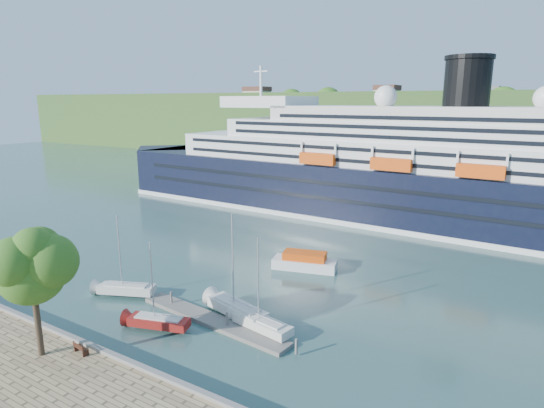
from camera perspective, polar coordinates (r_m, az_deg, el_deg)
The scene contains 12 objects.
ground at distance 42.69m, azimuth -20.71°, elevation -17.81°, with size 400.00×400.00×0.00m, color #2C4E4A.
far_hillside at distance 169.51m, azimuth 21.58°, elevation 8.88°, with size 400.00×50.00×24.00m, color #325020.
quay_coping at distance 42.03m, azimuth -21.06°, elevation -16.55°, with size 220.00×0.50×0.30m, color slate.
cruise_ship at distance 84.08m, azimuth 13.78°, elevation 7.66°, with size 125.42×18.26×28.17m, color black, non-canonical shape.
park_bench at distance 41.86m, azimuth -22.83°, elevation -16.27°, with size 1.61×0.66×1.03m, color #411F12, non-canonical shape.
promenade_tree at distance 40.84m, azimuth -27.76°, elevation -9.21°, with size 7.10×7.10×11.76m, color #2D6019, non-canonical shape.
floating_pontoon at distance 46.21m, azimuth -7.52°, elevation -14.27°, with size 17.92×2.19×0.40m, color slate, non-canonical shape.
sailboat_white_near at distance 52.14m, azimuth -18.05°, elevation -6.54°, with size 6.86×1.91×8.87m, color silver, non-canonical shape.
sailboat_red at distance 44.04m, azimuth -14.24°, elevation -10.31°, with size 6.44×1.79×8.32m, color maroon, non-canonical shape.
sailboat_white_far at distance 42.14m, azimuth -1.25°, elevation -10.61°, with size 6.82×1.89×8.81m, color silver, non-canonical shape.
tender_launch at distance 58.85m, azimuth 4.12°, elevation -7.09°, with size 8.23×2.82×2.27m, color #E44B0D, non-canonical shape.
sailboat_extra at distance 44.59m, azimuth -4.47°, elevation -8.33°, with size 7.90×2.19×10.20m, color silver, non-canonical shape.
Camera 1 is at (30.13, -21.56, 21.20)m, focal length 30.00 mm.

